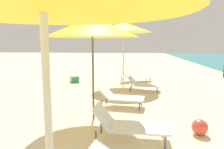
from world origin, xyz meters
TOP-DOWN VIEW (x-y plane):
  - umbrella_second at (-0.76, 3.95)m, footprint 2.25×2.25m
  - lounger_second_shoreside at (-0.14, 5.08)m, footprint 1.42×0.82m
  - lounger_second_inland at (0.15, 2.85)m, footprint 1.50×0.69m
  - umbrella_farthest at (-0.21, 8.38)m, footprint 2.50×2.50m
  - lounger_farthest_shoreside at (0.33, 9.36)m, footprint 1.69×1.01m
  - lounger_farthest_inland at (0.64, 7.36)m, footprint 1.33×0.81m
  - cooler_box at (-2.64, 8.98)m, footprint 0.56×0.63m
  - beach_ball at (1.63, 3.25)m, footprint 0.34×0.34m

SIDE VIEW (x-z plane):
  - beach_ball at x=1.63m, z-range 0.00..0.34m
  - cooler_box at x=-2.64m, z-range 0.00..0.34m
  - lounger_farthest_shoreside at x=0.33m, z-range -0.02..0.57m
  - lounger_farthest_inland at x=0.64m, z-range 0.00..0.58m
  - lounger_second_shoreside at x=-0.14m, z-range 0.01..0.63m
  - lounger_second_inland at x=0.15m, z-range -0.01..0.69m
  - umbrella_second at x=-0.76m, z-range 1.00..3.60m
  - umbrella_farthest at x=-0.21m, z-range 1.16..4.06m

